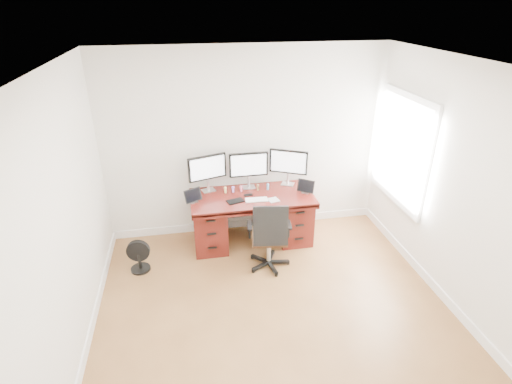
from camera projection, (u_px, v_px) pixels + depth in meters
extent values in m
plane|color=brown|center=(282.00, 332.00, 4.27)|extent=(4.50, 4.50, 0.00)
cube|color=white|center=(246.00, 144.00, 5.66)|extent=(4.00, 0.10, 2.70)
cube|color=white|center=(479.00, 205.00, 4.00)|extent=(0.10, 4.50, 2.70)
cube|color=white|center=(402.00, 150.00, 5.30)|extent=(0.04, 1.30, 1.50)
cube|color=white|center=(400.00, 150.00, 5.29)|extent=(0.01, 1.15, 1.35)
cube|color=#4B130F|center=(252.00, 197.00, 5.54)|extent=(1.70, 0.80, 0.05)
cube|color=#4B130F|center=(210.00, 223.00, 5.63)|extent=(0.45, 0.70, 0.70)
cube|color=#4B130F|center=(293.00, 216.00, 5.83)|extent=(0.45, 0.70, 0.70)
cube|color=#370D0A|center=(249.00, 202.00, 5.90)|extent=(0.74, 0.03, 0.40)
cylinder|color=black|center=(269.00, 262.00, 5.33)|extent=(0.59, 0.59, 0.07)
cylinder|color=silver|center=(269.00, 248.00, 5.23)|extent=(0.06, 0.06, 0.37)
cube|color=#402613|center=(269.00, 236.00, 5.15)|extent=(0.50, 0.48, 0.07)
cube|color=black|center=(271.00, 226.00, 4.84)|extent=(0.43, 0.10, 0.51)
cube|color=black|center=(250.00, 226.00, 5.06)|extent=(0.09, 0.23, 0.03)
cube|color=black|center=(289.00, 225.00, 5.08)|extent=(0.09, 0.23, 0.03)
cylinder|color=black|center=(141.00, 269.00, 5.24)|extent=(0.25, 0.25, 0.03)
cylinder|color=black|center=(140.00, 261.00, 5.18)|extent=(0.04, 0.04, 0.21)
cylinder|color=black|center=(138.00, 252.00, 5.12)|extent=(0.30, 0.09, 0.30)
cube|color=silver|center=(209.00, 190.00, 5.66)|extent=(0.21, 0.19, 0.01)
cylinder|color=silver|center=(208.00, 185.00, 5.63)|extent=(0.04, 0.04, 0.18)
cube|color=black|center=(207.00, 167.00, 5.51)|extent=(0.53, 0.20, 0.35)
cube|color=white|center=(208.00, 168.00, 5.49)|extent=(0.48, 0.16, 0.30)
cube|color=silver|center=(249.00, 187.00, 5.76)|extent=(0.18, 0.14, 0.01)
cylinder|color=silver|center=(249.00, 182.00, 5.72)|extent=(0.04, 0.04, 0.18)
cube|color=black|center=(249.00, 165.00, 5.61)|extent=(0.55, 0.04, 0.35)
cube|color=white|center=(249.00, 165.00, 5.59)|extent=(0.50, 0.01, 0.30)
cube|color=silver|center=(288.00, 184.00, 5.86)|extent=(0.22, 0.21, 0.01)
cylinder|color=silver|center=(288.00, 179.00, 5.82)|extent=(0.04, 0.04, 0.18)
cube|color=black|center=(289.00, 162.00, 5.70)|extent=(0.51, 0.28, 0.35)
cube|color=white|center=(288.00, 162.00, 5.68)|extent=(0.45, 0.23, 0.30)
cube|color=silver|center=(194.00, 202.00, 5.34)|extent=(0.13, 0.12, 0.01)
cube|color=black|center=(193.00, 195.00, 5.30)|extent=(0.24, 0.17, 0.17)
cube|color=silver|center=(306.00, 192.00, 5.60)|extent=(0.13, 0.12, 0.01)
cube|color=black|center=(306.00, 186.00, 5.56)|extent=(0.23, 0.20, 0.17)
cube|color=white|center=(257.00, 200.00, 5.39)|extent=(0.31, 0.14, 0.01)
cube|color=#B9BCC1|center=(273.00, 200.00, 5.39)|extent=(0.17, 0.17, 0.01)
cube|color=black|center=(235.00, 201.00, 5.37)|extent=(0.25, 0.20, 0.01)
cube|color=black|center=(248.00, 195.00, 5.53)|extent=(0.13, 0.07, 0.01)
cylinder|color=#E7D877|center=(225.00, 191.00, 5.58)|extent=(0.03, 0.03, 0.06)
sphere|color=#E7D877|center=(225.00, 188.00, 5.56)|extent=(0.04, 0.04, 0.04)
cylinder|color=#946ED9|center=(233.00, 190.00, 5.60)|extent=(0.03, 0.03, 0.06)
sphere|color=#946ED9|center=(233.00, 187.00, 5.58)|extent=(0.04, 0.04, 0.04)
cylinder|color=#D7678C|center=(241.00, 190.00, 5.62)|extent=(0.03, 0.03, 0.06)
sphere|color=#D7678C|center=(241.00, 187.00, 5.60)|extent=(0.04, 0.04, 0.04)
cylinder|color=brown|center=(258.00, 188.00, 5.66)|extent=(0.03, 0.03, 0.06)
sphere|color=brown|center=(258.00, 185.00, 5.64)|extent=(0.04, 0.04, 0.04)
cylinder|color=#66ABE6|center=(268.00, 187.00, 5.68)|extent=(0.03, 0.03, 0.06)
sphere|color=#66ABE6|center=(268.00, 185.00, 5.66)|extent=(0.04, 0.04, 0.04)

